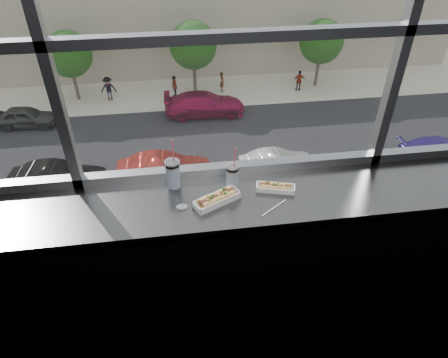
{
  "coord_description": "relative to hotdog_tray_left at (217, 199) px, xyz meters",
  "views": [
    {
      "loc": [
        -0.36,
        -0.66,
        2.67
      ],
      "look_at": [
        -0.1,
        1.23,
        1.25
      ],
      "focal_mm": 32.0,
      "sensor_mm": 36.0,
      "label": 1
    }
  ],
  "objects": [
    {
      "name": "car_near_d",
      "position": [
        5.46,
        16.31,
        -11.11
      ],
      "size": [
        2.48,
        5.78,
        1.91
      ],
      "primitive_type": "imported",
      "rotation": [
        0.0,
        0.0,
        1.59
      ],
      "color": "white",
      "rests_on": "street_asphalt"
    },
    {
      "name": "hotdog_tray_left",
      "position": [
        0.0,
        0.0,
        0.0
      ],
      "size": [
        0.31,
        0.22,
        0.07
      ],
      "rotation": [
        0.0,
        0.0,
        0.47
      ],
      "color": "white",
      "rests_on": "counter"
    },
    {
      "name": "far_building",
      "position": [
        0.14,
        38.31,
        -8.13
      ],
      "size": [
        50.0,
        14.0,
        8.0
      ],
      "primitive_type": "cube",
      "color": "gray",
      "rests_on": "plaza_ground"
    },
    {
      "name": "tree_right",
      "position": [
        11.8,
        28.31,
        -8.47
      ],
      "size": [
        3.45,
        3.45,
        5.39
      ],
      "color": "#47382B",
      "rests_on": "far_sidewalk"
    },
    {
      "name": "counter_fascia",
      "position": [
        0.14,
        -0.22,
        -0.58
      ],
      "size": [
        6.0,
        0.04,
        1.04
      ],
      "primitive_type": "cube",
      "color": "#616161",
      "rests_on": "ground"
    },
    {
      "name": "pedestrian_d",
      "position": [
        10.07,
        27.46,
        -11.08
      ],
      "size": [
        0.9,
        0.67,
        2.02
      ],
      "primitive_type": "imported",
      "rotation": [
        0.0,
        0.0,
        3.14
      ],
      "color": "#66605B",
      "rests_on": "far_sidewalk"
    },
    {
      "name": "loose_straw",
      "position": [
        0.33,
        -0.1,
        -0.03
      ],
      "size": [
        0.18,
        0.13,
        0.01
      ],
      "primitive_type": "cylinder",
      "rotation": [
        0.0,
        1.57,
        0.62
      ],
      "color": "white",
      "rests_on": "counter"
    },
    {
      "name": "street_asphalt",
      "position": [
        0.14,
        20.31,
        -12.1
      ],
      "size": [
        80.0,
        10.0,
        0.06
      ],
      "primitive_type": "cube",
      "color": "black",
      "rests_on": "plaza_ground"
    },
    {
      "name": "soda_cup_right",
      "position": [
        0.12,
        0.14,
        0.06
      ],
      "size": [
        0.08,
        0.08,
        0.31
      ],
      "color": "white",
      "rests_on": "counter"
    },
    {
      "name": "pedestrian_a",
      "position": [
        -4.96,
        27.84,
        -10.97
      ],
      "size": [
        1.0,
        0.75,
        2.24
      ],
      "primitive_type": "imported",
      "color": "#66605B",
      "rests_on": "far_sidewalk"
    },
    {
      "name": "tree_center",
      "position": [
        1.73,
        28.31,
        -8.31
      ],
      "size": [
        3.61,
        3.61,
        5.64
      ],
      "color": "#47382B",
      "rests_on": "far_sidewalk"
    },
    {
      "name": "car_far_a",
      "position": [
        -10.23,
        24.31,
        -11.13
      ],
      "size": [
        2.78,
        5.82,
        1.88
      ],
      "primitive_type": "imported",
      "rotation": [
        0.0,
        0.0,
        1.49
      ],
      "color": "#2A2A2A",
      "rests_on": "street_asphalt"
    },
    {
      "name": "pedestrian_c",
      "position": [
        3.91,
        28.22,
        -11.14
      ],
      "size": [
        0.64,
        0.85,
        1.91
      ],
      "primitive_type": "imported",
      "rotation": [
        0.0,
        0.0,
        1.57
      ],
      "color": "#66605B",
      "rests_on": "far_sidewalk"
    },
    {
      "name": "car_far_b",
      "position": [
        2.1,
        24.31,
        -10.96
      ],
      "size": [
        2.91,
        6.7,
        2.21
      ],
      "primitive_type": "imported",
      "rotation": [
        0.0,
        0.0,
        1.55
      ],
      "color": "maroon",
      "rests_on": "street_asphalt"
    },
    {
      "name": "far_sidewalk",
      "position": [
        0.14,
        28.31,
        -12.11
      ],
      "size": [
        80.0,
        6.0,
        0.04
      ],
      "primitive_type": "cube",
      "color": "beige",
      "rests_on": "plaza_ground"
    },
    {
      "name": "car_near_b",
      "position": [
        -6.65,
        16.31,
        -10.94
      ],
      "size": [
        3.32,
        6.95,
        2.25
      ],
      "primitive_type": "imported",
      "rotation": [
        0.0,
        0.0,
        1.49
      ],
      "color": "black",
      "rests_on": "street_asphalt"
    },
    {
      "name": "plaza_ground",
      "position": [
        0.14,
        43.81,
        -12.13
      ],
      "size": [
        120.0,
        120.0,
        0.0
      ],
      "primitive_type": "plane",
      "color": "beige",
      "rests_on": "ground"
    },
    {
      "name": "tree_left",
      "position": [
        -7.42,
        28.31,
        -8.52
      ],
      "size": [
        3.41,
        3.41,
        5.32
      ],
      "color": "#47382B",
      "rests_on": "far_sidewalk"
    },
    {
      "name": "soda_cup_left",
      "position": [
        -0.25,
        0.2,
        0.07
      ],
      "size": [
        0.1,
        0.1,
        0.36
      ],
      "color": "white",
      "rests_on": "counter"
    },
    {
      "name": "car_near_e",
      "position": [
        15.49,
        16.31,
        -11.09
      ],
      "size": [
        2.55,
        5.93,
        1.97
      ],
      "primitive_type": "imported",
      "rotation": [
        0.0,
        0.0,
        1.59
      ],
      "color": "navy",
      "rests_on": "street_asphalt"
    },
    {
      "name": "wrapper",
      "position": [
        -0.21,
        -0.02,
        -0.02
      ],
      "size": [
        0.08,
        0.06,
        0.02
      ],
      "primitive_type": "ellipsoid",
      "color": "silver",
      "rests_on": "counter"
    },
    {
      "name": "hotdog_tray_right",
      "position": [
        0.38,
        0.07,
        -0.01
      ],
      "size": [
        0.26,
        0.14,
        0.06
      ],
      "rotation": [
        0.0,
        0.0,
        -0.28
      ],
      "color": "white",
      "rests_on": "counter"
    },
    {
      "name": "car_near_c",
      "position": [
        -0.94,
        16.31,
        -10.92
      ],
      "size": [
        3.06,
        6.96,
        2.29
      ],
      "primitive_type": "imported",
      "rotation": [
        0.0,
        0.0,
        1.54
      ],
      "color": "#A7251D",
      "rests_on": "street_asphalt"
    },
    {
      "name": "pedestrian_b",
      "position": [
        0.08,
        27.65,
        -11.05
      ],
      "size": [
        0.69,
        0.92,
        2.08
      ],
      "primitive_type": "imported",
      "rotation": [
        0.0,
        0.0,
        4.71
      ],
      "color": "#66605B",
      "rests_on": "far_sidewalk"
    },
    {
      "name": "wall_back_lower",
      "position": [
        0.14,
        0.31,
        -0.58
      ],
      "size": [
        6.0,
        0.0,
        6.0
      ],
      "primitive_type": "plane",
      "rotation": [
        1.57,
        0.0,
        0.0
      ],
      "color": "black",
      "rests_on": "ground"
    },
    {
      "name": "counter",
      "position": [
        0.14,
        0.03,
        -0.06
      ],
      "size": [
        6.0,
        0.55,
        0.06
      ],
      "primitive_type": "cube",
      "color": "#616161",
      "rests_on": "ground"
    },
    {
      "name": "plaza_near",
      "position": [
        0.14,
        7.31,
        -12.11
      ],
      "size": [
        50.0,
        14.0,
        0.04
      ],
      "primitive_type": "cube",
      "color": "beige",
      "rests_on": "plaza_ground"
    }
  ]
}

